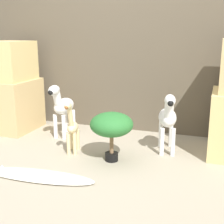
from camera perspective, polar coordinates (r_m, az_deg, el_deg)
The scene contains 8 objects.
ground_plane at distance 3.05m, azimuth -5.39°, elevation -10.26°, with size 14.00×14.00×0.00m, color #9E937F.
wall_back at distance 4.07m, azimuth 2.50°, elevation 12.00°, with size 6.40×0.08×2.20m.
rock_pillar_left at distance 4.30m, azimuth -17.89°, elevation 3.95°, with size 0.57×0.66×1.16m.
zebra_right at distance 3.35m, azimuth 10.17°, elevation -0.95°, with size 0.27×0.55×0.68m.
zebra_left at distance 3.87m, azimuth -9.09°, elevation 1.16°, with size 0.20×0.55×0.68m.
giraffe_figurine at distance 3.33m, azimuth -7.33°, elevation -2.74°, with size 0.16×0.36×0.60m.
potted_palm_front at distance 3.09m, azimuth -0.08°, elevation -2.50°, with size 0.43×0.43×0.50m.
surfboard at distance 2.94m, azimuth -13.48°, elevation -11.21°, with size 1.08×0.34×0.08m.
Camera 1 is at (1.17, -2.51, 1.27)m, focal length 50.00 mm.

